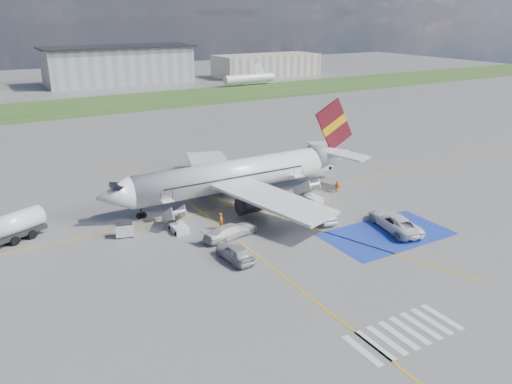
% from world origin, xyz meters
% --- Properties ---
extents(ground, '(400.00, 400.00, 0.00)m').
position_xyz_m(ground, '(0.00, 0.00, 0.00)').
color(ground, '#60605E').
rests_on(ground, ground).
extents(grass_strip, '(400.00, 30.00, 0.01)m').
position_xyz_m(grass_strip, '(0.00, 95.00, 0.01)').
color(grass_strip, '#2D4C1E').
rests_on(grass_strip, ground).
extents(taxiway_line_main, '(120.00, 0.20, 0.01)m').
position_xyz_m(taxiway_line_main, '(0.00, 12.00, 0.01)').
color(taxiway_line_main, gold).
rests_on(taxiway_line_main, ground).
extents(taxiway_line_cross, '(0.20, 60.00, 0.01)m').
position_xyz_m(taxiway_line_cross, '(-5.00, -10.00, 0.01)').
color(taxiway_line_cross, gold).
rests_on(taxiway_line_cross, ground).
extents(taxiway_line_diag, '(20.71, 56.45, 0.01)m').
position_xyz_m(taxiway_line_diag, '(0.00, 12.00, 0.01)').
color(taxiway_line_diag, gold).
rests_on(taxiway_line_diag, ground).
extents(staging_box, '(14.00, 8.00, 0.01)m').
position_xyz_m(staging_box, '(10.00, -4.00, 0.01)').
color(staging_box, '#1A35A1').
rests_on(staging_box, ground).
extents(crosswalk, '(9.00, 4.00, 0.01)m').
position_xyz_m(crosswalk, '(-1.80, -18.00, 0.01)').
color(crosswalk, silver).
rests_on(crosswalk, ground).
extents(terminal_centre, '(48.00, 18.00, 12.00)m').
position_xyz_m(terminal_centre, '(20.00, 135.00, 6.00)').
color(terminal_centre, gray).
rests_on(terminal_centre, ground).
extents(terminal_east, '(40.00, 16.00, 8.00)m').
position_xyz_m(terminal_east, '(75.00, 128.00, 4.00)').
color(terminal_east, gray).
rests_on(terminal_east, ground).
extents(airliner, '(36.81, 32.95, 11.92)m').
position_xyz_m(airliner, '(1.51, 14.00, 3.39)').
color(airliner, silver).
rests_on(airliner, ground).
extents(airstairs_fwd, '(1.90, 5.20, 3.60)m').
position_xyz_m(airstairs_fwd, '(-9.50, 8.70, 0.62)').
color(airstairs_fwd, silver).
rests_on(airstairs_fwd, ground).
extents(airstairs_aft, '(1.90, 5.20, 3.60)m').
position_xyz_m(airstairs_aft, '(9.00, 8.70, 0.62)').
color(airstairs_aft, silver).
rests_on(airstairs_aft, ground).
extents(fuel_tanker, '(9.22, 5.87, 3.09)m').
position_xyz_m(fuel_tanker, '(-26.79, 14.45, 1.30)').
color(fuel_tanker, black).
rests_on(fuel_tanker, ground).
extents(gpu_cart, '(2.15, 1.67, 1.59)m').
position_xyz_m(gpu_cart, '(-15.14, 9.98, 0.72)').
color(gpu_cart, silver).
rests_on(gpu_cart, ground).
extents(belt_loader, '(4.82, 2.18, 1.41)m').
position_xyz_m(belt_loader, '(18.09, 19.08, 0.35)').
color(belt_loader, silver).
rests_on(belt_loader, ground).
extents(car_silver_a, '(2.40, 5.15, 1.71)m').
position_xyz_m(car_silver_a, '(-7.35, -0.93, 0.85)').
color(car_silver_a, '#A7A9AE').
rests_on(car_silver_a, ground).
extents(car_silver_b, '(2.52, 5.01, 1.58)m').
position_xyz_m(car_silver_b, '(6.03, 2.63, 0.79)').
color(car_silver_b, '#AAADB1').
rests_on(car_silver_b, ground).
extents(van_white_a, '(4.10, 6.64, 2.32)m').
position_xyz_m(van_white_a, '(11.75, -3.30, 1.16)').
color(van_white_a, white).
rests_on(van_white_a, ground).
extents(van_white_b, '(5.34, 2.99, 1.97)m').
position_xyz_m(van_white_b, '(-5.21, 4.01, 0.99)').
color(van_white_b, silver).
rests_on(van_white_b, ground).
extents(crew_fwd, '(0.82, 0.82, 1.92)m').
position_xyz_m(crew_fwd, '(-5.14, 6.54, 0.96)').
color(crew_fwd, '#E95D0C').
rests_on(crew_fwd, ground).
extents(crew_nose, '(0.96, 0.92, 1.55)m').
position_xyz_m(crew_nose, '(-14.99, 9.89, 0.78)').
color(crew_nose, orange).
rests_on(crew_nose, ground).
extents(crew_aft, '(0.52, 0.97, 1.58)m').
position_xyz_m(crew_aft, '(13.91, 9.56, 0.79)').
color(crew_aft, orange).
rests_on(crew_aft, ground).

